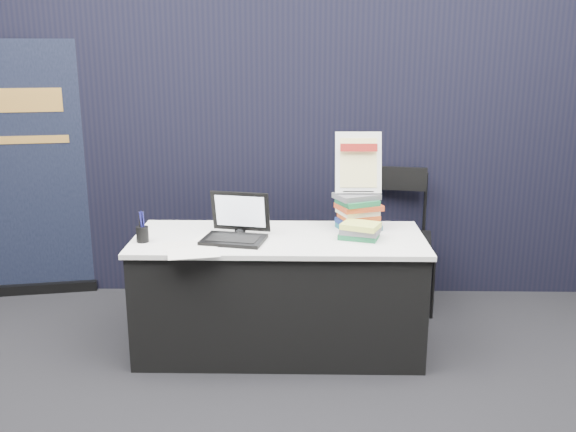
{
  "coord_description": "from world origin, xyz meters",
  "views": [
    {
      "loc": [
        0.13,
        -3.25,
        1.9
      ],
      "look_at": [
        0.06,
        0.55,
        0.88
      ],
      "focal_mm": 40.0,
      "sensor_mm": 36.0,
      "label": 1
    }
  ],
  "objects_px": {
    "display_table": "(279,293)",
    "book_stack_tall": "(357,212)",
    "laptop": "(234,229)",
    "stacking_chair": "(398,232)",
    "book_stack_short": "(361,231)",
    "info_sign": "(358,163)",
    "pullup_banner": "(34,185)"
  },
  "relations": [
    {
      "from": "display_table",
      "to": "pullup_banner",
      "type": "xyz_separation_m",
      "value": [
        -1.9,
        0.95,
        0.49
      ]
    },
    {
      "from": "laptop",
      "to": "stacking_chair",
      "type": "distance_m",
      "value": 1.4
    },
    {
      "from": "display_table",
      "to": "stacking_chair",
      "type": "relative_size",
      "value": 1.76
    },
    {
      "from": "display_table",
      "to": "pullup_banner",
      "type": "distance_m",
      "value": 2.18
    },
    {
      "from": "display_table",
      "to": "laptop",
      "type": "distance_m",
      "value": 0.52
    },
    {
      "from": "display_table",
      "to": "book_stack_tall",
      "type": "distance_m",
      "value": 0.72
    },
    {
      "from": "book_stack_tall",
      "to": "info_sign",
      "type": "relative_size",
      "value": 0.74
    },
    {
      "from": "book_stack_short",
      "to": "stacking_chair",
      "type": "relative_size",
      "value": 0.28
    },
    {
      "from": "laptop",
      "to": "info_sign",
      "type": "bearing_deg",
      "value": 30.11
    },
    {
      "from": "book_stack_tall",
      "to": "display_table",
      "type": "bearing_deg",
      "value": -160.2
    },
    {
      "from": "display_table",
      "to": "book_stack_short",
      "type": "distance_m",
      "value": 0.66
    },
    {
      "from": "display_table",
      "to": "book_stack_tall",
      "type": "height_order",
      "value": "book_stack_tall"
    },
    {
      "from": "display_table",
      "to": "laptop",
      "type": "height_order",
      "value": "laptop"
    },
    {
      "from": "info_sign",
      "to": "pullup_banner",
      "type": "distance_m",
      "value": 2.53
    },
    {
      "from": "laptop",
      "to": "book_stack_short",
      "type": "distance_m",
      "value": 0.78
    },
    {
      "from": "pullup_banner",
      "to": "laptop",
      "type": "bearing_deg",
      "value": -42.58
    },
    {
      "from": "book_stack_tall",
      "to": "stacking_chair",
      "type": "xyz_separation_m",
      "value": [
        0.36,
        0.56,
        -0.3
      ]
    },
    {
      "from": "laptop",
      "to": "book_stack_short",
      "type": "height_order",
      "value": "laptop"
    },
    {
      "from": "laptop",
      "to": "pullup_banner",
      "type": "height_order",
      "value": "pullup_banner"
    },
    {
      "from": "info_sign",
      "to": "stacking_chair",
      "type": "height_order",
      "value": "info_sign"
    },
    {
      "from": "book_stack_tall",
      "to": "book_stack_short",
      "type": "height_order",
      "value": "book_stack_tall"
    },
    {
      "from": "pullup_banner",
      "to": "info_sign",
      "type": "bearing_deg",
      "value": -28.1
    },
    {
      "from": "book_stack_short",
      "to": "info_sign",
      "type": "relative_size",
      "value": 0.71
    },
    {
      "from": "display_table",
      "to": "book_stack_short",
      "type": "xyz_separation_m",
      "value": [
        0.5,
        -0.03,
        0.43
      ]
    },
    {
      "from": "laptop",
      "to": "book_stack_tall",
      "type": "relative_size",
      "value": 1.39
    },
    {
      "from": "display_table",
      "to": "info_sign",
      "type": "height_order",
      "value": "info_sign"
    },
    {
      "from": "book_stack_short",
      "to": "pullup_banner",
      "type": "relative_size",
      "value": 0.15
    },
    {
      "from": "info_sign",
      "to": "stacking_chair",
      "type": "xyz_separation_m",
      "value": [
        0.36,
        0.53,
        -0.61
      ]
    },
    {
      "from": "book_stack_short",
      "to": "laptop",
      "type": "bearing_deg",
      "value": -178.42
    },
    {
      "from": "laptop",
      "to": "book_stack_tall",
      "type": "distance_m",
      "value": 0.81
    },
    {
      "from": "pullup_banner",
      "to": "stacking_chair",
      "type": "distance_m",
      "value": 2.78
    },
    {
      "from": "display_table",
      "to": "info_sign",
      "type": "distance_m",
      "value": 0.96
    }
  ]
}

